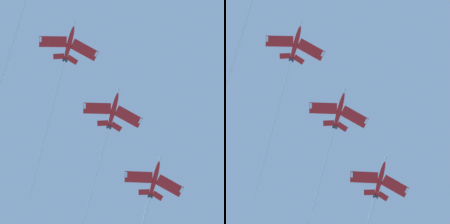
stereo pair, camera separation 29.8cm
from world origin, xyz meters
The scene contains 4 objects.
jet_lead centered at (-4.00, 14.29, 172.24)m, with size 60.14×20.13×22.33m.
jet_second centered at (-17.37, 32.87, 167.66)m, with size 56.20×20.10×19.60m.
jet_third centered at (-31.56, 53.38, 162.33)m, with size 58.39×20.12×20.64m.
jet_fourth centered at (-50.23, 73.31, 155.03)m, with size 55.38×20.13×21.56m.
Camera 1 is at (15.06, 39.23, 1.63)m, focal length 82.94 mm.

